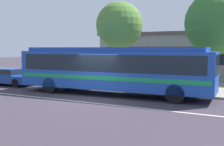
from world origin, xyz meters
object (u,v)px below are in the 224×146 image
at_px(transit_bus, 113,67).
at_px(street_tree_mid_block, 217,23).
at_px(street_tree_near_stop, 119,25).
at_px(pedestrian_waiting_near_sign, 187,77).
at_px(bus_stop_sign, 175,67).
at_px(sedan_behind_bus, 7,76).
at_px(pedestrian_walking_along_curb, 109,72).

height_order(transit_bus, street_tree_mid_block, street_tree_mid_block).
bearing_deg(street_tree_near_stop, pedestrian_waiting_near_sign, -16.08).
height_order(pedestrian_waiting_near_sign, bus_stop_sign, bus_stop_sign).
bearing_deg(street_tree_mid_block, pedestrian_waiting_near_sign, -125.84).
bearing_deg(bus_stop_sign, sedan_behind_bus, -172.46).
relative_size(transit_bus, street_tree_mid_block, 1.87).
bearing_deg(pedestrian_waiting_near_sign, street_tree_mid_block, 54.16).
xyz_separation_m(pedestrian_walking_along_curb, street_tree_mid_block, (7.39, 0.97, 3.38)).
xyz_separation_m(bus_stop_sign, street_tree_near_stop, (-4.78, 2.08, 2.86)).
relative_size(sedan_behind_bus, street_tree_mid_block, 0.71).
bearing_deg(pedestrian_walking_along_curb, transit_bus, -59.05).
xyz_separation_m(sedan_behind_bus, pedestrian_waiting_near_sign, (13.16, 2.18, 0.33)).
bearing_deg(sedan_behind_bus, street_tree_mid_block, 15.85).
xyz_separation_m(sedan_behind_bus, street_tree_near_stop, (7.75, 3.74, 3.80)).
height_order(sedan_behind_bus, pedestrian_walking_along_curb, pedestrian_walking_along_curb).
bearing_deg(pedestrian_waiting_near_sign, sedan_behind_bus, -170.59).
bearing_deg(sedan_behind_bus, street_tree_near_stop, 25.75).
relative_size(transit_bus, sedan_behind_bus, 2.62).
bearing_deg(transit_bus, pedestrian_walking_along_curb, 120.95).
bearing_deg(pedestrian_walking_along_curb, street_tree_mid_block, 7.47).
relative_size(sedan_behind_bus, pedestrian_walking_along_curb, 2.78).
distance_m(transit_bus, pedestrian_walking_along_curb, 4.06).
xyz_separation_m(street_tree_near_stop, street_tree_mid_block, (6.82, 0.40, -0.06)).
xyz_separation_m(transit_bus, bus_stop_sign, (3.28, 1.93, -0.01)).
xyz_separation_m(pedestrian_waiting_near_sign, pedestrian_walking_along_curb, (-5.97, 0.99, 0.02)).
bearing_deg(street_tree_mid_block, transit_bus, -140.37).
relative_size(pedestrian_walking_along_curb, bus_stop_sign, 0.69).
bearing_deg(transit_bus, pedestrian_waiting_near_sign, 32.08).
xyz_separation_m(bus_stop_sign, street_tree_mid_block, (2.04, 2.48, 2.79)).
xyz_separation_m(sedan_behind_bus, street_tree_mid_block, (14.57, 4.14, 3.73)).
xyz_separation_m(pedestrian_waiting_near_sign, street_tree_mid_block, (1.41, 1.96, 3.40)).
distance_m(sedan_behind_bus, pedestrian_waiting_near_sign, 13.34).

